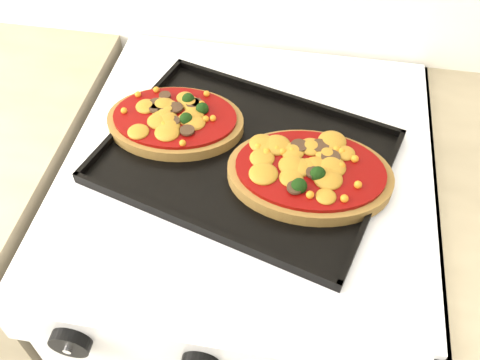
% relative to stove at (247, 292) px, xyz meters
% --- Properties ---
extents(stove, '(0.60, 0.60, 0.91)m').
position_rel_stove_xyz_m(stove, '(0.00, 0.00, 0.00)').
color(stove, silver).
rests_on(stove, floor).
extents(control_panel, '(0.60, 0.02, 0.09)m').
position_rel_stove_xyz_m(control_panel, '(0.00, -0.31, 0.40)').
color(control_panel, silver).
rests_on(control_panel, stove).
extents(knob_left, '(0.06, 0.02, 0.06)m').
position_rel_stove_xyz_m(knob_left, '(-0.19, -0.33, 0.40)').
color(knob_left, black).
rests_on(knob_left, control_panel).
extents(baking_tray, '(0.51, 0.43, 0.02)m').
position_rel_stove_xyz_m(baking_tray, '(-0.01, -0.01, 0.47)').
color(baking_tray, black).
rests_on(baking_tray, stove).
extents(pizza_left, '(0.24, 0.18, 0.03)m').
position_rel_stove_xyz_m(pizza_left, '(-0.13, 0.03, 0.48)').
color(pizza_left, olive).
rests_on(pizza_left, baking_tray).
extents(pizza_right, '(0.26, 0.18, 0.04)m').
position_rel_stove_xyz_m(pizza_right, '(0.10, -0.04, 0.48)').
color(pizza_right, olive).
rests_on(pizza_right, baking_tray).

